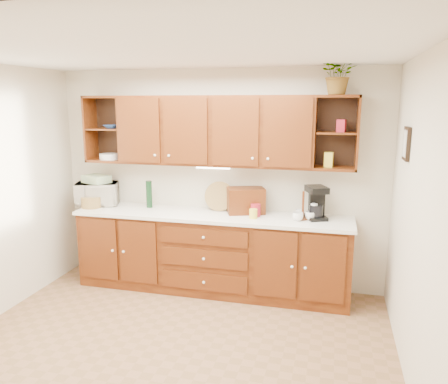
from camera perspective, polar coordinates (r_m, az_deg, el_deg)
The scene contains 25 objects.
floor at distance 4.19m, azimuth -7.36°, elevation -20.32°, with size 4.00×4.00×0.00m, color brown.
ceiling at distance 3.58m, azimuth -8.49°, elevation 17.72°, with size 4.00×4.00×0.00m, color white.
back_wall at distance 5.30m, azimuth -0.80°, elevation 1.72°, with size 4.00×4.00×0.00m, color beige.
right_wall at distance 3.48m, azimuth 24.45°, elevation -4.65°, with size 3.50×3.50×0.00m, color beige.
base_cabinets at distance 5.24m, azimuth -1.63°, elevation -8.03°, with size 3.20×0.60×0.90m, color #371306.
countertop at distance 5.09m, azimuth -1.69°, elevation -3.08°, with size 3.24×0.64×0.04m, color silver.
upper_cabinets at distance 5.07m, azimuth -1.19°, elevation 8.02°, with size 3.20×0.33×0.80m.
undercabinet_light at distance 5.07m, azimuth -1.43°, elevation 3.21°, with size 0.40×0.05×0.03m, color white.
framed_picture at distance 4.26m, azimuth 22.74°, elevation 5.85°, with size 0.03×0.24×0.30m, color black.
wicker_basket at distance 5.62m, azimuth -16.94°, elevation -1.27°, with size 0.24×0.24×0.13m, color olive.
microwave at distance 5.73m, azimuth -16.22°, elevation -0.22°, with size 0.51×0.35×0.28m, color silver.
towel_stack at distance 5.70m, azimuth -16.32°, elevation 1.64°, with size 0.32×0.23×0.09m, color #E4E86D.
wine_bottle at distance 5.43m, azimuth -9.76°, elevation -0.29°, with size 0.07×0.07×0.33m, color black.
woven_tray at distance 5.23m, azimuth -0.61°, elevation -2.34°, with size 0.35×0.35×0.02m, color olive.
bread_box at distance 5.10m, azimuth 2.87°, elevation -1.11°, with size 0.42×0.27×0.30m, color #371306.
mug_tree at distance 4.91m, azimuth 10.24°, elevation -2.97°, with size 0.26×0.27×0.32m.
canister_red at distance 4.98m, azimuth 4.15°, elevation -2.37°, with size 0.11×0.11×0.14m, color maroon.
canister_white at distance 4.90m, azimuth 11.66°, elevation -2.56°, with size 0.08×0.08×0.18m, color white.
canister_yellow at distance 4.88m, azimuth 3.85°, elevation -2.85°, with size 0.09×0.09×0.11m, color gold.
coffee_maker at distance 4.95m, azimuth 11.97°, elevation -1.41°, with size 0.28×0.32×0.37m.
bowl_stack at distance 5.55m, azimuth -14.47°, elevation 8.27°, with size 0.17×0.17×0.04m, color #284E94.
plate_stack at distance 5.60m, azimuth -14.77°, elevation 4.51°, with size 0.23×0.23×0.07m, color white.
pantry_box_yellow at distance 4.89m, azimuth 13.52°, elevation 4.12°, with size 0.09×0.07×0.16m, color gold.
pantry_box_red at distance 4.87m, azimuth 15.07°, elevation 8.35°, with size 0.09×0.08×0.13m, color maroon.
potted_plant at distance 4.83m, azimuth 14.80°, elevation 14.66°, with size 0.38×0.33×0.42m, color #999999.
Camera 1 is at (1.36, -3.29, 2.21)m, focal length 35.00 mm.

